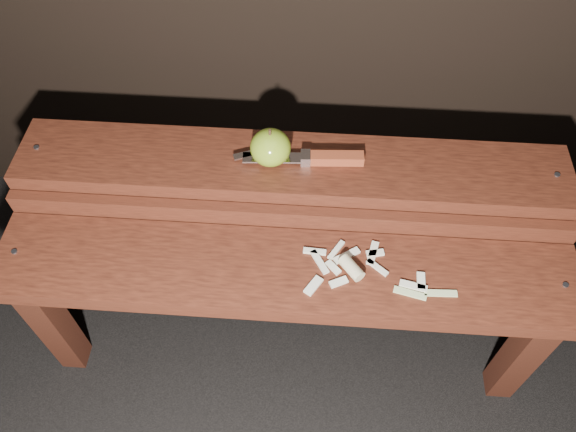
# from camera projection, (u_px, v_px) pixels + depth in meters

# --- Properties ---
(ground) EXTENTS (60.00, 60.00, 0.00)m
(ground) POSITION_uv_depth(u_px,v_px,m) (286.00, 334.00, 1.50)
(ground) COLOR black
(bench_front_tier) EXTENTS (1.20, 0.20, 0.42)m
(bench_front_tier) POSITION_uv_depth(u_px,v_px,m) (284.00, 289.00, 1.18)
(bench_front_tier) COLOR #33150C
(bench_front_tier) RESTS_ON ground
(bench_rear_tier) EXTENTS (1.20, 0.21, 0.50)m
(bench_rear_tier) POSITION_uv_depth(u_px,v_px,m) (291.00, 188.00, 1.27)
(bench_rear_tier) COLOR #33150C
(bench_rear_tier) RESTS_ON ground
(apple) EXTENTS (0.09, 0.09, 0.09)m
(apple) POSITION_uv_depth(u_px,v_px,m) (270.00, 147.00, 1.17)
(apple) COLOR olive
(apple) RESTS_ON bench_rear_tier
(knife) EXTENTS (0.28, 0.04, 0.02)m
(knife) POSITION_uv_depth(u_px,v_px,m) (320.00, 158.00, 1.19)
(knife) COLOR brown
(knife) RESTS_ON bench_rear_tier
(apple_scraps) EXTENTS (0.31, 0.14, 0.03)m
(apple_scraps) POSITION_uv_depth(u_px,v_px,m) (359.00, 269.00, 1.13)
(apple_scraps) COLOR beige
(apple_scraps) RESTS_ON bench_front_tier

